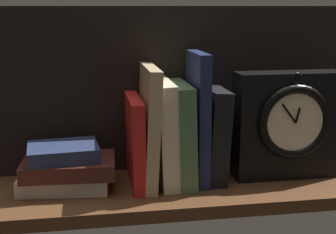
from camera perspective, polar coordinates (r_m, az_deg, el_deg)
name	(u,v)px	position (r cm, az deg, el deg)	size (l,w,h in cm)	color
ground_plane	(183,190)	(96.55, 1.79, -8.71)	(78.95, 23.37, 2.50)	#4C2D19
back_panel	(173,89)	(102.05, 0.64, 3.34)	(78.95, 1.20, 34.68)	black
book_red_requiem	(135,141)	(94.23, -3.94, -2.88)	(2.40, 16.33, 17.43)	red
book_tan_shortstories	(149,126)	(93.76, -2.33, -1.08)	(2.39, 16.34, 23.33)	tan
book_cream_twain	(165,132)	(94.57, -0.39, -1.86)	(3.44, 14.77, 20.41)	beige
book_green_romantic	(183,133)	(95.26, 1.78, -1.90)	(3.27, 15.40, 19.94)	#476B44
book_navy_bierce	(198,118)	(95.17, 3.60, -0.07)	(2.25, 12.85, 25.95)	#192147
book_black_skeptic	(214,134)	(96.83, 5.47, -2.08)	(3.74, 12.26, 18.73)	black
framed_clock	(288,124)	(100.17, 14.16, -0.87)	(21.81, 7.54, 22.13)	black
book_stack_side	(66,168)	(94.57, -12.08, -5.97)	(18.89, 12.94, 8.84)	beige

